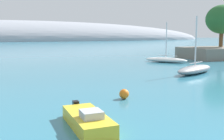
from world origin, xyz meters
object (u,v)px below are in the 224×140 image
Objects in this scene: tree_clump_shore at (222,19)px; sailboat_grey_outer_mooring at (195,69)px; sailboat_white_near_shore at (166,60)px; motorboat_yellow_alongside_breakwater at (88,120)px; mooring_buoy_orange at (124,94)px.

tree_clump_shore is 29.14m from sailboat_grey_outer_mooring.
sailboat_white_near_shore is 37.16m from motorboat_yellow_alongside_breakwater.
motorboat_yellow_alongside_breakwater is (-19.00, -15.48, -0.15)m from sailboat_grey_outer_mooring.
motorboat_yellow_alongside_breakwater is 6.58× the size of mooring_buoy_orange.
sailboat_grey_outer_mooring reaches higher than mooring_buoy_orange.
sailboat_white_near_shore is 0.89× the size of sailboat_grey_outer_mooring.
sailboat_grey_outer_mooring reaches higher than motorboat_yellow_alongside_breakwater.
sailboat_grey_outer_mooring is at bearing 34.44° from mooring_buoy_orange.
sailboat_white_near_shore is (-16.99, -4.95, -7.86)m from tree_clump_shore.
sailboat_white_near_shore is 29.90m from mooring_buoy_orange.
tree_clump_shore reaches higher than mooring_buoy_orange.
tree_clump_shore is at bearing -112.37° from sailboat_white_near_shore.
sailboat_grey_outer_mooring reaches higher than sailboat_white_near_shore.
mooring_buoy_orange is (-35.38, -28.53, -7.96)m from tree_clump_shore.
sailboat_white_near_shore is 14.29m from sailboat_grey_outer_mooring.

